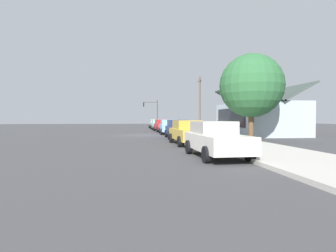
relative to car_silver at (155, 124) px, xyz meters
name	(u,v)px	position (x,y,z in m)	size (l,w,h in m)	color
ground_plane	(143,135)	(19.93, -2.83, -0.82)	(120.00, 120.00, 0.00)	#424244
sidewalk_curb	(197,134)	(19.93, 2.77, -0.74)	(60.00, 4.20, 0.16)	beige
car_silver	(155,124)	(0.00, 0.00, 0.00)	(4.63, 2.11, 1.59)	silver
car_seafoam	(157,124)	(5.65, -0.12, 0.00)	(4.83, 1.95, 1.59)	#9ED1BC
car_cherry	(162,125)	(12.12, 0.00, 0.00)	(4.86, 2.22, 1.59)	red
car_skyblue	(169,127)	(18.06, 0.07, 0.00)	(4.65, 2.17, 1.59)	#8CB7E0
car_navy	(177,129)	(24.39, 0.00, 0.00)	(4.48, 2.06, 1.59)	navy
car_mustard	(188,132)	(30.18, -0.24, 0.00)	(4.88, 2.11, 1.59)	gold
car_ivory	(215,139)	(36.25, -0.21, 0.00)	(4.65, 2.15, 1.59)	silver
storefront_building	(258,118)	(20.75, 9.15, 0.98)	(10.27, 6.38, 5.04)	#ADBCC6
shade_tree	(251,86)	(27.30, 5.44, 3.48)	(5.00, 5.00, 6.81)	brown
traffic_light_main	(152,109)	(-4.29, -0.29, 2.68)	(0.37, 2.79, 5.20)	#383833
utility_pole_wooden	(200,102)	(10.67, 5.37, 3.11)	(1.80, 0.24, 7.50)	brown
fire_hydrant_red	(164,126)	(2.08, 1.37, -0.32)	(0.22, 0.22, 0.71)	red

